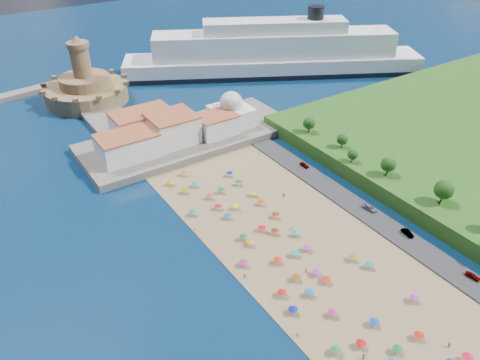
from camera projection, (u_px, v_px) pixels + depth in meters
ground at (275, 243)px, 141.85m from camera, size 700.00×700.00×0.00m
terrace at (189, 137)px, 196.84m from camera, size 90.00×36.00×3.00m
jetty at (109, 121)px, 211.29m from camera, size 18.00×70.00×2.40m
waterfront_buildings at (159, 131)px, 187.77m from camera, size 57.00×29.00×11.00m
domed_building at (231, 112)px, 200.70m from camera, size 16.00×16.00×15.00m
fortress at (86, 88)px, 229.35m from camera, size 40.00×40.00×32.40m
cruise_ship at (274, 55)px, 260.42m from camera, size 158.16×100.57×36.38m
beach_parasols at (295, 260)px, 132.36m from camera, size 32.56×116.67×2.20m
beachgoers at (269, 241)px, 140.82m from camera, size 35.85×96.59×1.89m
parked_cars at (378, 214)px, 152.01m from camera, size 2.70×75.38×1.45m
hillside_trees at (421, 184)px, 150.97m from camera, size 12.36×107.39×7.95m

